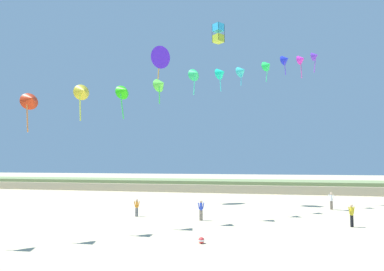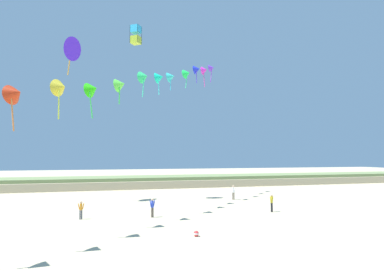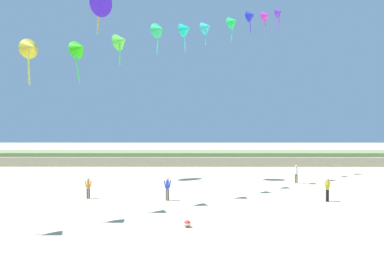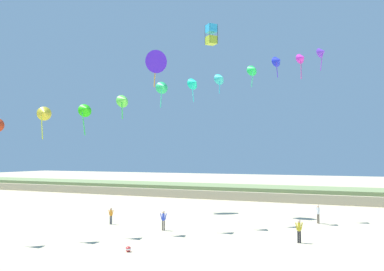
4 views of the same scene
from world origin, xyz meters
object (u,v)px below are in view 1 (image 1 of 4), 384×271
object	(u,v)px
person_near_right	(201,209)
person_mid_center	(331,200)
large_kite_mid_trail	(159,58)
beach_ball	(201,240)
person_far_left	(137,206)
person_near_left	(352,214)
large_kite_low_lead	(218,33)

from	to	relation	value
person_near_right	person_mid_center	size ratio (longest dim) A/B	0.96
person_mid_center	large_kite_mid_trail	world-z (taller)	large_kite_mid_trail
person_near_right	beach_ball	world-z (taller)	person_near_right
person_near_right	person_far_left	size ratio (longest dim) A/B	1.09
person_near_right	person_mid_center	distance (m)	14.50
person_near_left	person_far_left	bearing A→B (deg)	176.32
person_far_left	person_near_right	bearing A→B (deg)	-7.14
person_far_left	beach_ball	xyz separation A→B (m)	(7.36, -8.41, -0.68)
person_mid_center	large_kite_low_lead	world-z (taller)	large_kite_low_lead
person_mid_center	person_near_left	bearing A→B (deg)	-91.03
person_near_right	large_kite_mid_trail	xyz separation A→B (m)	(-7.69, 12.01, 16.65)
large_kite_low_lead	beach_ball	xyz separation A→B (m)	(1.71, -19.14, -19.64)
person_near_left	person_mid_center	distance (m)	9.37
person_far_left	large_kite_low_lead	size ratio (longest dim) A/B	0.67
large_kite_low_lead	person_mid_center	bearing A→B (deg)	-11.99
person_near_left	person_near_right	xyz separation A→B (m)	(-11.20, 0.37, -0.02)
person_near_left	person_mid_center	xyz separation A→B (m)	(0.17, 9.37, 0.02)
person_near_left	beach_ball	distance (m)	12.14
person_near_right	large_kite_low_lead	bearing A→B (deg)	90.79
person_far_left	beach_ball	size ratio (longest dim) A/B	4.13
person_near_right	large_kite_low_lead	xyz separation A→B (m)	(-0.16, 11.45, 18.88)
person_near_right	large_kite_mid_trail	size ratio (longest dim) A/B	0.36
person_near_right	beach_ball	bearing A→B (deg)	-78.61
person_far_left	large_kite_low_lead	bearing A→B (deg)	62.20
person_near_right	beach_ball	distance (m)	7.88
person_near_right	large_kite_mid_trail	world-z (taller)	large_kite_mid_trail
person_far_left	person_mid_center	bearing A→B (deg)	25.73
person_far_left	large_kite_mid_trail	world-z (taller)	large_kite_mid_trail
person_near_right	person_near_left	bearing A→B (deg)	-1.88
person_mid_center	large_kite_mid_trail	distance (m)	25.46
person_near_left	large_kite_low_lead	size ratio (longest dim) A/B	0.75
large_kite_mid_trail	large_kite_low_lead	bearing A→B (deg)	-4.25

